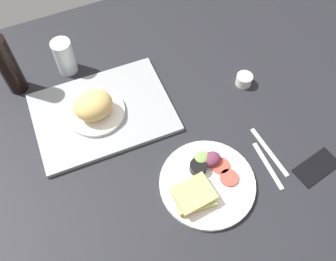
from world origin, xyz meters
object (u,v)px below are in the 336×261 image
Objects in this scene: drinking_glass at (65,57)px; soda_bottle at (8,66)px; plate_with_salad at (205,182)px; espresso_cup at (244,80)px; cell_phone at (317,167)px; fork at (268,165)px; bread_plate_near at (94,107)px; serving_tray at (103,112)px; knife at (269,151)px.

soda_bottle is (-18.23, -1.16, 4.84)cm from drinking_glass.
soda_bottle is at bearing -176.37° from drinking_glass.
plate_with_salad is 1.25× the size of soda_bottle.
plate_with_salad is at bearing -136.06° from espresso_cup.
cell_phone is (3.99, -37.97, -1.60)cm from espresso_cup.
soda_bottle is at bearing 127.87° from cell_phone.
fork is at bearing -44.09° from soda_bottle.
drinking_glass is 77.76cm from fork.
espresso_cup is at bearing -14.87° from fork.
bread_plate_near reaches higher than espresso_cup.
drinking_glass is (-2.79, 24.25, 0.75)cm from bread_plate_near.
soda_bottle is (-23.41, 22.55, 10.64)cm from serving_tray.
drinking_glass reaches higher than espresso_cup.
bread_plate_near reaches higher than serving_tray.
serving_tray is 34.20cm from soda_bottle.
espresso_cup is at bearing -7.85° from bread_plate_near.
bread_plate_near is 1.00× the size of knife.
fork is (40.23, -39.09, -0.55)cm from serving_tray.
bread_plate_near is at bearing 121.28° from plate_with_salad.
plate_with_salad is at bearing -58.72° from bread_plate_near.
knife is at bearing 3.84° from plate_with_salad.
serving_tray is 2.37× the size of knife.
plate_with_salad is 2.17× the size of drinking_glass.
espresso_cup is 0.29× the size of knife.
bread_plate_near is 52.64cm from espresso_cup.
drinking_glass is at bearing 119.69° from cell_phone.
espresso_cup is 38.21cm from cell_phone.
drinking_glass is (-24.75, 60.39, 4.90)cm from plate_with_salad.
soda_bottle is 1.20× the size of knife.
plate_with_salad is at bearing -67.71° from drinking_glass.
soda_bottle reaches higher than fork.
espresso_cup is (73.03, -30.27, -9.44)cm from soda_bottle.
drinking_glass is 0.92× the size of cell_phone.
serving_tray is 70.45cm from cell_phone.
espresso_cup is (30.05, 28.96, 0.30)cm from plate_with_salad.
cell_phone is (56.00, -45.15, -5.45)cm from bread_plate_near.
drinking_glass is at bearing 102.32° from serving_tray.
serving_tray is at bearing 118.08° from plate_with_salad.
drinking_glass is (-5.18, 23.71, 5.80)cm from serving_tray.
drinking_glass reaches higher than knife.
drinking_glass reaches higher than plate_with_salad.
drinking_glass is 91.17cm from cell_phone.
espresso_cup is (54.80, -31.43, -4.60)cm from drinking_glass.
knife is (-6.40, -27.37, -1.75)cm from espresso_cup.
espresso_cup reaches higher than cell_phone.
plate_with_salad is 23.76cm from knife.
plate_with_salad reaches higher than fork.
drinking_glass is 2.36× the size of espresso_cup.
cell_phone is at bearing -14.83° from plate_with_salad.
espresso_cup is (52.01, -7.17, -3.85)cm from bread_plate_near.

